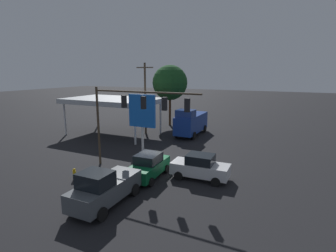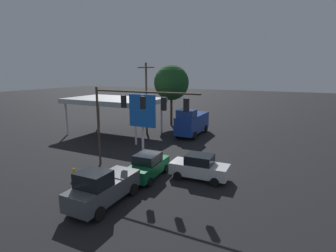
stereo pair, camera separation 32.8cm
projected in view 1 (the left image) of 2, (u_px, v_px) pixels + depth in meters
ground_plane at (158, 166)px, 23.01m from camera, size 200.00×200.00×0.00m
traffic_signal_assembly at (135, 108)px, 20.85m from camera, size 9.49×0.43×6.86m
utility_pole at (145, 97)px, 34.21m from camera, size 2.40×0.26×9.24m
gas_station_canopy at (113, 101)px, 33.85m from camera, size 11.91×7.46×4.75m
price_sign at (142, 113)px, 25.55m from camera, size 2.88×0.27×5.97m
sedan_far at (149, 166)px, 20.29m from camera, size 2.24×4.49×1.93m
sedan_waiting at (200, 167)px, 20.07m from camera, size 4.46×2.19×1.93m
delivery_truck at (191, 122)px, 33.83m from camera, size 2.63×6.83×3.58m
pickup_parked at (104, 188)px, 16.05m from camera, size 2.30×5.22×2.40m
street_tree at (170, 83)px, 39.24m from camera, size 5.25×5.25×9.13m
fire_hydrant at (74, 174)px, 20.02m from camera, size 0.24×0.24×0.88m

